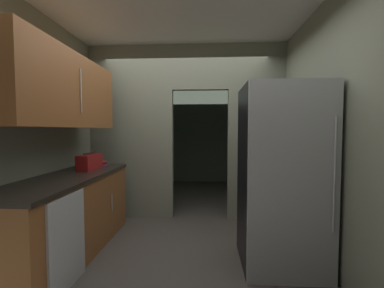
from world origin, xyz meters
The scene contains 11 objects.
ground centered at (0.00, 0.00, 0.00)m, with size 20.00×20.00×0.00m, color #47423D.
kitchen_overhead_slab centered at (0.00, 0.37, 2.74)m, with size 3.45×6.49×0.06m, color silver.
kitchen_partition centered at (-0.06, 1.25, 1.45)m, with size 3.05×0.12×2.71m.
adjoining_room_shell centered at (0.00, 3.18, 1.36)m, with size 3.05×2.91×2.71m.
kitchen_flank_right centered at (1.57, -0.63, 1.36)m, with size 0.10×3.75×2.71m, color gray.
refrigerator centered at (1.09, -0.15, 0.92)m, with size 0.79×0.79×1.83m.
lower_cabinet_run centered at (-1.19, -0.09, 0.45)m, with size 0.66×2.07×0.89m.
dishwasher centered at (-0.87, -0.67, 0.41)m, with size 0.02×0.56×0.83m.
upper_cabinet_counterside centered at (-1.19, -0.09, 1.81)m, with size 0.36×1.86×0.79m.
boombox centered at (-1.17, 0.39, 0.98)m, with size 0.17×0.44×0.22m.
book_stack centered at (-1.15, 0.71, 0.92)m, with size 0.12×0.17×0.07m.
Camera 1 is at (0.34, -2.78, 1.39)m, focal length 23.87 mm.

